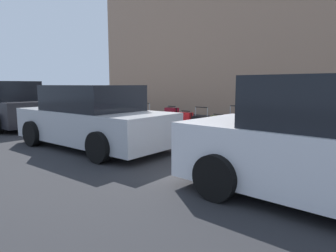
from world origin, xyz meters
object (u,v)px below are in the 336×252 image
suitcase_olive_5 (219,128)px  suitcase_maroon_8 (172,120)px  suitcase_teal_9 (160,122)px  parked_car_silver_1 (93,118)px  suitcase_red_0 (333,140)px  suitcase_black_6 (201,126)px  suitcase_red_7 (186,123)px  parked_car_charcoal_2 (7,106)px  suitcase_teal_2 (276,134)px  suitcase_silver_3 (255,132)px  suitcase_maroon_1 (302,133)px  suitcase_silver_10 (145,120)px  fire_hydrant (130,115)px  bollard_post (117,113)px  suitcase_navy_4 (235,130)px

suitcase_olive_5 → suitcase_maroon_8: (1.59, 0.04, 0.07)m
suitcase_teal_9 → parked_car_silver_1: size_ratio=0.13×
suitcase_red_0 → suitcase_black_6: (3.25, 0.04, -0.01)m
suitcase_red_7 → parked_car_silver_1: bearing=66.3°
suitcase_olive_5 → parked_car_charcoal_2: parked_car_charcoal_2 is taller
suitcase_teal_2 → suitcase_black_6: 2.10m
suitcase_black_6 → suitcase_red_7: suitcase_black_6 is taller
suitcase_red_0 → suitcase_silver_3: 1.67m
suitcase_maroon_1 → suitcase_silver_10: suitcase_maroon_1 is taller
fire_hydrant → suitcase_maroon_8: bearing=179.3°
suitcase_silver_10 → fire_hydrant: size_ratio=1.10×
suitcase_maroon_1 → suitcase_red_7: 3.18m
suitcase_olive_5 → bollard_post: bearing=2.4°
suitcase_teal_2 → suitcase_silver_10: (4.27, 0.01, -0.03)m
suitcase_maroon_8 → fire_hydrant: (1.90, -0.02, 0.03)m
suitcase_maroon_1 → suitcase_silver_3: (1.06, 0.03, -0.09)m
suitcase_red_7 → suitcase_teal_9: bearing=-0.3°
bollard_post → parked_car_charcoal_2: size_ratio=0.21×
suitcase_teal_2 → suitcase_red_7: (2.63, -0.04, -0.00)m
fire_hydrant → parked_car_charcoal_2: (4.11, 2.38, 0.24)m
fire_hydrant → bollard_post: (0.51, 0.15, 0.05)m
parked_car_charcoal_2 → suitcase_maroon_8: bearing=-158.6°
bollard_post → suitcase_silver_10: bearing=-174.4°
suitcase_silver_3 → suitcase_silver_10: bearing=0.6°
suitcase_silver_10 → suitcase_olive_5: bearing=-179.1°
suitcase_red_0 → parked_car_charcoal_2: bearing=13.3°
suitcase_red_0 → suitcase_silver_10: bearing=0.9°
suitcase_maroon_1 → parked_car_charcoal_2: (9.68, 2.42, 0.26)m
suitcase_silver_3 → parked_car_silver_1: 3.98m
suitcase_teal_2 → suitcase_maroon_8: suitcase_maroon_8 is taller
fire_hydrant → parked_car_silver_1: parked_car_silver_1 is taller
suitcase_maroon_8 → parked_car_charcoal_2: parked_car_charcoal_2 is taller
suitcase_maroon_8 → suitcase_silver_10: bearing=0.1°
suitcase_silver_3 → suitcase_teal_9: (3.15, -0.02, -0.03)m
suitcase_red_0 → suitcase_black_6: bearing=0.6°
parked_car_silver_1 → parked_car_charcoal_2: parked_car_charcoal_2 is taller
suitcase_silver_10 → bollard_post: bollard_post is taller
suitcase_black_6 → suitcase_teal_9: suitcase_black_6 is taller
suitcase_red_7 → suitcase_maroon_1: bearing=-179.7°
bollard_post → parked_car_silver_1: bearing=129.6°
suitcase_black_6 → parked_car_silver_1: size_ratio=0.19×
suitcase_olive_5 → suitcase_silver_10: (2.74, 0.04, -0.01)m
bollard_post → parked_car_charcoal_2: parked_car_charcoal_2 is taller
suitcase_red_7 → suitcase_maroon_8: (0.49, 0.05, 0.06)m
suitcase_navy_4 → suitcase_maroon_8: (2.11, -0.05, 0.06)m
suitcase_teal_2 → suitcase_teal_9: (3.67, -0.05, -0.06)m
suitcase_silver_3 → suitcase_red_7: (2.12, -0.01, 0.02)m
suitcase_maroon_8 → suitcase_silver_3: bearing=-179.3°
suitcase_maroon_1 → suitcase_silver_10: size_ratio=1.22×
suitcase_teal_2 → suitcase_red_7: 2.64m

